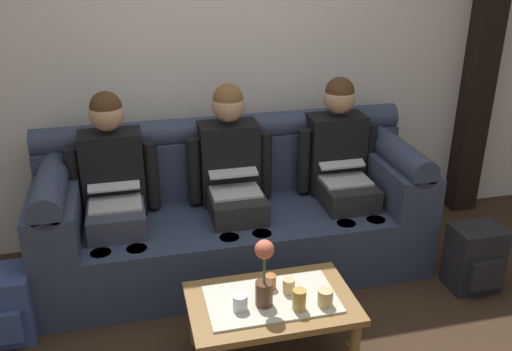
{
  "coord_description": "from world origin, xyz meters",
  "views": [
    {
      "loc": [
        -0.63,
        -2.08,
        2.09
      ],
      "look_at": [
        0.1,
        0.95,
        0.73
      ],
      "focal_mm": 39.41,
      "sensor_mm": 36.0,
      "label": 1
    }
  ],
  "objects_px": {
    "coffee_table": "(271,308)",
    "person_right": "(341,163)",
    "person_middle": "(232,174)",
    "cup_near_right": "(270,282)",
    "couch": "(233,214)",
    "cup_far_center": "(240,302)",
    "backpack_right": "(475,258)",
    "cup_far_left": "(325,297)",
    "person_left": "(114,185)",
    "cup_far_right": "(299,300)",
    "backpack_left": "(4,306)",
    "cup_near_left": "(289,286)",
    "flower_vase": "(264,274)"
  },
  "relations": [
    {
      "from": "cup_near_left",
      "to": "cup_far_center",
      "type": "bearing_deg",
      "value": -164.22
    },
    {
      "from": "cup_near_right",
      "to": "cup_far_center",
      "type": "relative_size",
      "value": 0.94
    },
    {
      "from": "cup_far_right",
      "to": "backpack_right",
      "type": "relative_size",
      "value": 0.26
    },
    {
      "from": "person_middle",
      "to": "backpack_left",
      "type": "relative_size",
      "value": 3.04
    },
    {
      "from": "person_middle",
      "to": "backpack_left",
      "type": "xyz_separation_m",
      "value": [
        -1.38,
        -0.45,
        -0.46
      ]
    },
    {
      "from": "coffee_table",
      "to": "cup_near_right",
      "type": "bearing_deg",
      "value": 79.7
    },
    {
      "from": "person_left",
      "to": "person_middle",
      "type": "bearing_deg",
      "value": -0.02
    },
    {
      "from": "person_left",
      "to": "cup_far_left",
      "type": "relative_size",
      "value": 14.43
    },
    {
      "from": "cup_near_left",
      "to": "backpack_right",
      "type": "relative_size",
      "value": 0.19
    },
    {
      "from": "person_left",
      "to": "cup_far_left",
      "type": "height_order",
      "value": "person_left"
    },
    {
      "from": "coffee_table",
      "to": "cup_near_left",
      "type": "xyz_separation_m",
      "value": [
        0.1,
        0.03,
        0.1
      ]
    },
    {
      "from": "person_middle",
      "to": "cup_far_center",
      "type": "relative_size",
      "value": 15.29
    },
    {
      "from": "person_right",
      "to": "cup_far_right",
      "type": "height_order",
      "value": "person_right"
    },
    {
      "from": "person_left",
      "to": "person_middle",
      "type": "distance_m",
      "value": 0.74
    },
    {
      "from": "cup_far_left",
      "to": "person_left",
      "type": "bearing_deg",
      "value": 131.99
    },
    {
      "from": "flower_vase",
      "to": "cup_near_left",
      "type": "relative_size",
      "value": 4.6
    },
    {
      "from": "person_right",
      "to": "backpack_right",
      "type": "xyz_separation_m",
      "value": [
        0.67,
        -0.64,
        -0.45
      ]
    },
    {
      "from": "person_middle",
      "to": "person_right",
      "type": "height_order",
      "value": "same"
    },
    {
      "from": "couch",
      "to": "flower_vase",
      "type": "bearing_deg",
      "value": -92.75
    },
    {
      "from": "cup_far_right",
      "to": "cup_near_left",
      "type": "bearing_deg",
      "value": 94.51
    },
    {
      "from": "couch",
      "to": "person_left",
      "type": "bearing_deg",
      "value": -179.65
    },
    {
      "from": "couch",
      "to": "backpack_left",
      "type": "height_order",
      "value": "couch"
    },
    {
      "from": "cup_near_right",
      "to": "cup_far_right",
      "type": "bearing_deg",
      "value": -65.43
    },
    {
      "from": "cup_far_center",
      "to": "cup_near_right",
      "type": "bearing_deg",
      "value": 36.11
    },
    {
      "from": "couch",
      "to": "person_right",
      "type": "xyz_separation_m",
      "value": [
        0.74,
        -0.0,
        0.29
      ]
    },
    {
      "from": "flower_vase",
      "to": "backpack_right",
      "type": "relative_size",
      "value": 0.86
    },
    {
      "from": "cup_near_right",
      "to": "backpack_left",
      "type": "height_order",
      "value": "cup_near_right"
    },
    {
      "from": "person_middle",
      "to": "person_right",
      "type": "bearing_deg",
      "value": 0.02
    },
    {
      "from": "backpack_right",
      "to": "backpack_left",
      "type": "relative_size",
      "value": 1.05
    },
    {
      "from": "flower_vase",
      "to": "cup_near_left",
      "type": "height_order",
      "value": "flower_vase"
    },
    {
      "from": "cup_far_center",
      "to": "backpack_right",
      "type": "distance_m",
      "value": 1.64
    },
    {
      "from": "coffee_table",
      "to": "cup_far_right",
      "type": "xyz_separation_m",
      "value": [
        0.11,
        -0.11,
        0.12
      ]
    },
    {
      "from": "couch",
      "to": "cup_far_center",
      "type": "xyz_separation_m",
      "value": [
        -0.17,
        -1.04,
        0.06
      ]
    },
    {
      "from": "person_left",
      "to": "cup_near_left",
      "type": "bearing_deg",
      "value": -48.72
    },
    {
      "from": "coffee_table",
      "to": "cup_far_left",
      "type": "relative_size",
      "value": 9.97
    },
    {
      "from": "person_right",
      "to": "coffee_table",
      "type": "relative_size",
      "value": 1.45
    },
    {
      "from": "couch",
      "to": "cup_far_right",
      "type": "distance_m",
      "value": 1.11
    },
    {
      "from": "cup_near_left",
      "to": "cup_far_left",
      "type": "distance_m",
      "value": 0.2
    },
    {
      "from": "cup_near_right",
      "to": "cup_far_left",
      "type": "height_order",
      "value": "cup_far_left"
    },
    {
      "from": "coffee_table",
      "to": "person_right",
      "type": "bearing_deg",
      "value": 53.02
    },
    {
      "from": "cup_far_right",
      "to": "cup_near_right",
      "type": "bearing_deg",
      "value": 114.57
    },
    {
      "from": "person_left",
      "to": "flower_vase",
      "type": "distance_m",
      "value": 1.24
    },
    {
      "from": "person_right",
      "to": "flower_vase",
      "type": "bearing_deg",
      "value": -127.73
    },
    {
      "from": "person_middle",
      "to": "cup_near_right",
      "type": "height_order",
      "value": "person_middle"
    },
    {
      "from": "person_right",
      "to": "cup_near_left",
      "type": "bearing_deg",
      "value": -123.95
    },
    {
      "from": "coffee_table",
      "to": "flower_vase",
      "type": "xyz_separation_m",
      "value": [
        -0.05,
        -0.04,
        0.24
      ]
    },
    {
      "from": "flower_vase",
      "to": "person_right",
      "type": "bearing_deg",
      "value": 52.27
    },
    {
      "from": "person_middle",
      "to": "cup_far_center",
      "type": "height_order",
      "value": "person_middle"
    },
    {
      "from": "cup_far_left",
      "to": "coffee_table",
      "type": "bearing_deg",
      "value": 155.7
    },
    {
      "from": "cup_far_center",
      "to": "backpack_right",
      "type": "height_order",
      "value": "cup_far_center"
    }
  ]
}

